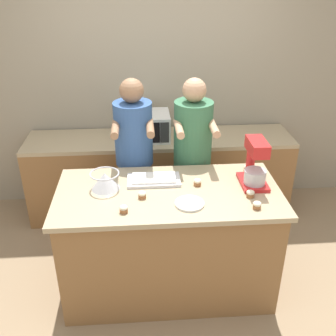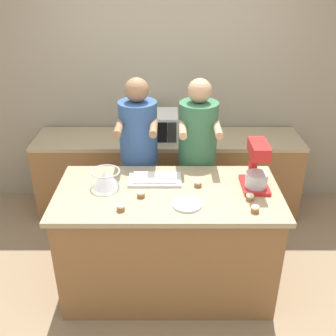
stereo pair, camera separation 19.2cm
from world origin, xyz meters
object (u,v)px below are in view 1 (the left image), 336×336
person_left (135,165)px  cupcake_2 (142,195)px  baking_tray (154,180)px  person_right (192,163)px  cupcake_0 (197,182)px  cupcake_4 (250,194)px  mixing_bowl (105,180)px  stand_mixer (255,165)px  cupcake_3 (257,205)px  cupcake_1 (247,168)px  cupcake_5 (124,209)px  microwave_oven (148,126)px  small_plate (190,204)px

person_left → cupcake_2: 0.70m
person_left → baking_tray: (0.16, -0.45, 0.09)m
person_right → cupcake_0: person_right is taller
cupcake_4 → cupcake_2: bearing=176.9°
mixing_bowl → cupcake_4: size_ratio=3.76×
cupcake_2 → person_right: bearing=56.1°
stand_mixer → cupcake_3: bearing=-100.4°
cupcake_1 → cupcake_3: (-0.08, -0.57, 0.00)m
cupcake_1 → cupcake_5: bearing=-151.9°
stand_mixer → mixing_bowl: 1.17m
mixing_bowl → cupcake_2: mixing_bowl is taller
cupcake_2 → cupcake_0: bearing=20.1°
person_right → cupcake_4: (0.34, -0.74, 0.10)m
microwave_oven → cupcake_4: microwave_oven is taller
small_plate → cupcake_2: cupcake_2 is taller
mixing_bowl → baking_tray: mixing_bowl is taller
person_left → small_plate: person_left is taller
cupcake_0 → mixing_bowl: bearing=179.7°
person_left → cupcake_0: 0.74m
cupcake_0 → cupcake_5: (-0.57, -0.34, 0.00)m
cupcake_3 → cupcake_5: bearing=178.8°
stand_mixer → cupcake_0: (-0.44, 0.01, -0.14)m
stand_mixer → cupcake_1: 0.26m
cupcake_1 → baking_tray: bearing=-171.4°
person_right → baking_tray: person_right is taller
cupcake_4 → cupcake_5: bearing=-171.6°
small_plate → cupcake_4: size_ratio=3.52×
stand_mixer → cupcake_0: size_ratio=6.25×
person_left → microwave_oven: 0.63m
cupcake_4 → mixing_bowl: bearing=169.2°
small_plate → cupcake_1: bearing=41.2°
cupcake_2 → cupcake_4: 0.81m
stand_mixer → baking_tray: (-0.78, 0.10, -0.15)m
cupcake_2 → cupcake_3: size_ratio=1.00×
cupcake_0 → cupcake_2: bearing=-159.9°
small_plate → cupcake_2: (-0.34, 0.12, 0.02)m
person_left → cupcake_0: person_left is taller
baking_tray → mixing_bowl: bearing=-168.0°
baking_tray → microwave_oven: bearing=90.8°
cupcake_3 → cupcake_5: same height
person_left → mixing_bowl: (-0.22, -0.53, 0.14)m
cupcake_0 → stand_mixer: bearing=-1.6°
person_right → cupcake_4: person_right is taller
mixing_bowl → cupcake_2: size_ratio=3.76×
cupcake_0 → cupcake_2: same height
cupcake_1 → cupcake_3: size_ratio=1.00×
cupcake_0 → cupcake_1: size_ratio=1.00×
person_left → cupcake_5: (-0.07, -0.88, 0.10)m
cupcake_0 → cupcake_4: 0.42m
baking_tray → cupcake_0: bearing=-14.0°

